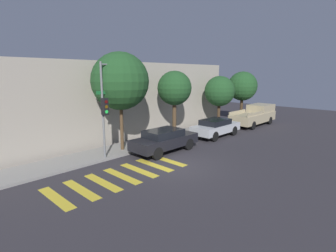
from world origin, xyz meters
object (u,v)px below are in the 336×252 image
Objects in this scene: sedan_middle at (216,127)px; pickup_truck at (255,115)px; tree_midblock at (175,89)px; tree_near_corner at (120,81)px; traffic_light_pole at (110,97)px; tree_behind_truck at (243,86)px; sedan_near_corner at (164,140)px; tree_far_end at (220,91)px.

sedan_middle is 6.53m from pickup_truck.
pickup_truck is 9.73m from tree_midblock.
pickup_truck is 14.45m from tree_near_corner.
tree_midblock is (-2.59, 1.96, 2.96)m from sedan_middle.
tree_behind_truck is (16.12, 0.69, 0.04)m from traffic_light_pole.
tree_behind_truck reaches higher than sedan_near_corner.
tree_midblock is (6.03, 0.69, 0.21)m from traffic_light_pole.
tree_behind_truck is at bearing 14.63° from sedan_middle.
pickup_truck is at bearing 0.00° from sedan_near_corner.
tree_near_corner reaches higher than sedan_middle.
tree_far_end is at bearing 0.00° from tree_midblock.
sedan_near_corner is (3.00, -1.27, -2.73)m from traffic_light_pole.
sedan_middle is at bearing -180.00° from pickup_truck.
tree_behind_truck is at bearing 8.48° from sedan_near_corner.
sedan_near_corner is at bearing -167.71° from tree_far_end.
sedan_near_corner is 0.74× the size of tree_near_corner.
tree_near_corner is (-1.76, 1.96, 3.57)m from sedan_near_corner.
tree_far_end reaches higher than sedan_near_corner.
traffic_light_pole is 1.64m from tree_near_corner.
tree_behind_truck is at bearing 0.00° from tree_midblock.
tree_near_corner is at bearing 180.00° from tree_far_end.
tree_far_end is (10.74, 0.00, -1.10)m from tree_near_corner.
traffic_light_pole reaches higher than tree_midblock.
traffic_light_pole is at bearing 175.21° from pickup_truck.
pickup_truck is 3.39m from tree_behind_truck.
pickup_truck is (15.15, -1.27, -2.56)m from traffic_light_pole.
traffic_light_pole is 0.97× the size of pickup_truck.
sedan_near_corner is 4.43m from tree_near_corner.
tree_near_corner is (1.24, 0.69, 0.83)m from traffic_light_pole.
traffic_light_pole reaches higher than tree_behind_truck.
tree_near_corner is at bearing 180.00° from tree_midblock.
sedan_near_corner is at bearing -22.93° from traffic_light_pole.
tree_midblock is (4.79, 0.00, -0.62)m from tree_near_corner.
sedan_near_corner is 1.04× the size of sedan_middle.
sedan_middle is 0.86× the size of tree_midblock.
tree_near_corner is 1.32× the size of tree_far_end.
tree_near_corner reaches higher than tree_midblock.
tree_midblock is at bearing 180.00° from tree_behind_truck.
traffic_light_pole is at bearing 171.62° from sedan_middle.
tree_midblock is at bearing 142.95° from sedan_middle.
tree_behind_truck is (14.88, 0.00, -0.80)m from tree_near_corner.
sedan_middle is at bearing -149.79° from tree_far_end.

